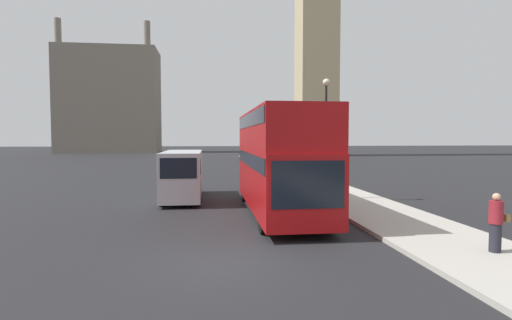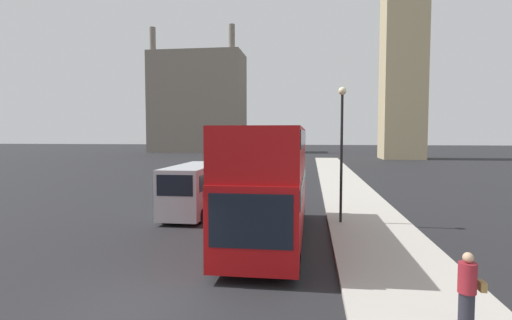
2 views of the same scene
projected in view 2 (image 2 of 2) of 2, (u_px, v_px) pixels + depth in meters
The scene contains 6 objects.
ground_plane at pixel (133, 308), 9.53m from camera, with size 300.00×300.00×0.00m, color black.
building_block_distant at pixel (198, 103), 94.18m from camera, with size 21.35×11.33×28.17m.
red_double_decker_bus at pixel (270, 178), 15.55m from camera, with size 2.63×10.14×4.39m.
white_van at pixel (194, 188), 20.53m from camera, with size 1.98×6.13×2.55m.
pedestrian at pixel (467, 292), 8.09m from camera, with size 0.52×0.36×1.62m.
street_lamp at pixel (342, 135), 17.95m from camera, with size 0.36×0.36×6.11m.
Camera 2 is at (4.17, -8.79, 4.15)m, focal length 28.00 mm.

